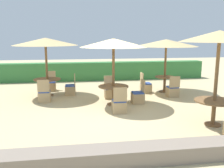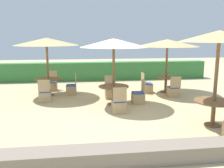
% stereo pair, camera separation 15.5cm
% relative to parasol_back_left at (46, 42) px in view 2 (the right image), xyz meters
% --- Properties ---
extents(ground_plane, '(40.00, 40.00, 0.00)m').
position_rel_parasol_back_left_xyz_m(ground_plane, '(2.52, -2.96, -2.36)').
color(ground_plane, '#C6B284').
extents(hedge_row, '(13.00, 0.70, 1.06)m').
position_rel_parasol_back_left_xyz_m(hedge_row, '(2.52, 3.63, -1.83)').
color(hedge_row, '#387A3D').
rests_on(hedge_row, ground_plane).
extents(stone_border, '(10.00, 0.56, 0.36)m').
position_rel_parasol_back_left_xyz_m(stone_border, '(2.52, -6.39, -2.18)').
color(stone_border, gray).
rests_on(stone_border, ground_plane).
extents(parasol_back_left, '(2.77, 2.77, 2.53)m').
position_rel_parasol_back_left_xyz_m(parasol_back_left, '(0.00, 0.00, 0.00)').
color(parasol_back_left, brown).
rests_on(parasol_back_left, ground_plane).
extents(round_table_back_left, '(1.18, 1.18, 0.75)m').
position_rel_parasol_back_left_xyz_m(round_table_back_left, '(0.00, -0.00, -1.75)').
color(round_table_back_left, brown).
rests_on(round_table_back_left, ground_plane).
extents(patio_chair_back_left_east, '(0.46, 0.46, 0.93)m').
position_rel_parasol_back_left_xyz_m(patio_chair_back_left_east, '(1.00, 0.01, -2.09)').
color(patio_chair_back_left_east, tan).
rests_on(patio_chair_back_left_east, ground_plane).
extents(patio_chair_back_left_north, '(0.46, 0.46, 0.93)m').
position_rel_parasol_back_left_xyz_m(patio_chair_back_left_north, '(0.05, 1.00, -2.09)').
color(patio_chair_back_left_north, tan).
rests_on(patio_chair_back_left_north, ground_plane).
extents(patio_chair_back_left_south, '(0.46, 0.46, 0.93)m').
position_rel_parasol_back_left_xyz_m(patio_chair_back_left_south, '(-0.02, -1.11, -2.09)').
color(patio_chair_back_left_south, tan).
rests_on(patio_chair_back_left_south, ground_plane).
extents(parasol_front_right, '(2.28, 2.28, 2.77)m').
position_rel_parasol_back_left_xyz_m(parasol_front_right, '(5.23, -4.56, 0.23)').
color(parasol_front_right, brown).
rests_on(parasol_front_right, ground_plane).
extents(round_table_front_right, '(1.14, 1.14, 0.76)m').
position_rel_parasol_back_left_xyz_m(round_table_front_right, '(5.23, -4.56, -1.75)').
color(round_table_front_right, brown).
rests_on(round_table_front_right, ground_plane).
extents(parasol_center, '(2.51, 2.51, 2.52)m').
position_rel_parasol_back_left_xyz_m(parasol_center, '(2.65, -1.89, -0.01)').
color(parasol_center, brown).
rests_on(parasol_center, ground_plane).
extents(round_table_center, '(1.15, 1.15, 0.73)m').
position_rel_parasol_back_left_xyz_m(round_table_center, '(2.65, -1.89, -1.76)').
color(round_table_center, brown).
rests_on(round_table_center, ground_plane).
extents(patio_chair_center_south, '(0.46, 0.46, 0.93)m').
position_rel_parasol_back_left_xyz_m(patio_chair_center_south, '(2.68, -2.97, -2.09)').
color(patio_chair_center_south, tan).
rests_on(patio_chair_center_south, ground_plane).
extents(patio_chair_center_east, '(0.46, 0.46, 0.93)m').
position_rel_parasol_back_left_xyz_m(patio_chair_center_east, '(3.64, -1.84, -2.09)').
color(patio_chair_center_east, tan).
rests_on(patio_chair_center_east, ground_plane).
extents(patio_chair_center_north, '(0.46, 0.46, 0.93)m').
position_rel_parasol_back_left_xyz_m(patio_chair_center_north, '(2.66, -0.87, -2.09)').
color(patio_chair_center_north, tan).
rests_on(patio_chair_center_north, ground_plane).
extents(parasol_back_right, '(2.84, 2.84, 2.45)m').
position_rel_parasol_back_left_xyz_m(parasol_back_right, '(5.37, -0.10, -0.07)').
color(parasol_back_right, brown).
rests_on(parasol_back_right, ground_plane).
extents(round_table_back_right, '(0.91, 0.91, 0.74)m').
position_rel_parasol_back_left_xyz_m(round_table_back_right, '(5.37, -0.10, -1.81)').
color(round_table_back_right, brown).
rests_on(round_table_back_right, ground_plane).
extents(patio_chair_back_right_west, '(0.46, 0.46, 0.93)m').
position_rel_parasol_back_left_xyz_m(patio_chair_back_right_west, '(4.46, -0.07, -2.09)').
color(patio_chair_back_right_west, tan).
rests_on(patio_chair_back_right_west, ground_plane).
extents(patio_chair_back_right_south, '(0.46, 0.46, 0.93)m').
position_rel_parasol_back_left_xyz_m(patio_chair_back_right_south, '(5.39, -1.04, -2.09)').
color(patio_chair_back_right_south, tan).
rests_on(patio_chair_back_right_south, ground_plane).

